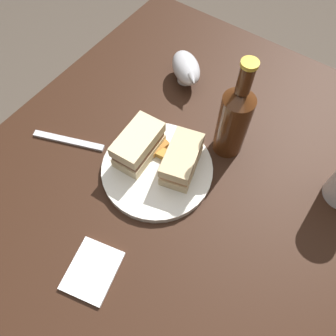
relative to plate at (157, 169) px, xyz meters
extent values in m
plane|color=#4C4238|center=(-0.01, 0.05, -0.78)|extent=(6.00, 6.00, 0.00)
cube|color=black|center=(-0.01, 0.05, -0.40)|extent=(1.08, 0.91, 0.78)
cylinder|color=silver|center=(0.00, 0.00, 0.00)|extent=(0.25, 0.25, 0.02)
cube|color=#CCB284|center=(-0.03, 0.04, 0.02)|extent=(0.13, 0.09, 0.03)
cube|color=#B27A4C|center=(-0.03, 0.04, 0.04)|extent=(0.13, 0.09, 0.01)
cube|color=#CCB284|center=(-0.03, 0.04, 0.06)|extent=(0.13, 0.09, 0.03)
cube|color=beige|center=(-0.01, -0.05, 0.02)|extent=(0.13, 0.07, 0.03)
cube|color=brown|center=(-0.01, -0.05, 0.04)|extent=(0.12, 0.07, 0.02)
cube|color=beige|center=(-0.01, -0.05, 0.07)|extent=(0.13, 0.07, 0.03)
cube|color=gold|center=(-0.03, -0.01, 0.02)|extent=(0.03, 0.05, 0.01)
cube|color=#AD702D|center=(-0.04, -0.03, 0.02)|extent=(0.06, 0.03, 0.02)
cube|color=#AD702D|center=(-0.03, -0.05, 0.02)|extent=(0.05, 0.06, 0.02)
cylinder|color=#B7B7BC|center=(-0.28, -0.11, 0.00)|extent=(0.04, 0.04, 0.02)
ellipsoid|color=#B7B7BC|center=(-0.28, -0.11, 0.04)|extent=(0.13, 0.13, 0.06)
ellipsoid|color=#381E0F|center=(-0.28, -0.11, 0.04)|extent=(0.10, 0.11, 0.02)
cone|color=#B7B7BC|center=(-0.24, -0.06, 0.05)|extent=(0.04, 0.04, 0.02)
cylinder|color=#47230F|center=(-0.15, 0.10, 0.07)|extent=(0.07, 0.07, 0.17)
cone|color=#47230F|center=(-0.15, 0.10, 0.17)|extent=(0.07, 0.07, 0.02)
cylinder|color=#47230F|center=(-0.15, 0.10, 0.21)|extent=(0.03, 0.03, 0.06)
cylinder|color=gold|center=(-0.15, 0.10, 0.25)|extent=(0.03, 0.03, 0.01)
cube|color=white|center=(0.25, 0.03, 0.00)|extent=(0.13, 0.11, 0.01)
cube|color=silver|center=(0.06, -0.23, -0.01)|extent=(0.08, 0.17, 0.01)
camera|label=1|loc=(0.28, 0.23, 0.65)|focal=34.71mm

